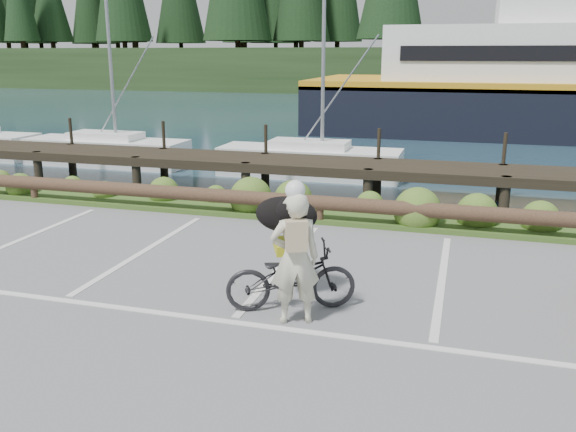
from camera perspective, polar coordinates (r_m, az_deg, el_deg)
name	(u,v)px	position (r m, az deg, el deg)	size (l,w,h in m)	color
ground	(242,310)	(8.54, -4.32, -8.81)	(72.00, 72.00, 0.00)	slate
harbor_backdrop	(452,79)	(85.92, 15.07, 12.26)	(170.00, 160.00, 30.00)	#1C3544
vegetation_strip	(327,213)	(13.34, 3.68, 0.27)	(34.00, 1.60, 0.10)	#3D5B21
log_rail	(320,224)	(12.70, 2.98, -0.72)	(32.00, 0.30, 0.60)	#443021
bicycle	(291,277)	(8.40, 0.28, -5.73)	(0.62, 1.79, 0.94)	black
cyclist	(295,258)	(7.87, 0.66, -3.99)	(0.64, 0.42, 1.76)	beige
dog	(286,215)	(8.71, -0.17, 0.13)	(0.92, 0.45, 0.53)	black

